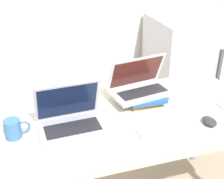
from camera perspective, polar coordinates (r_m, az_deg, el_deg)
The scene contains 8 objects.
desk at distance 1.75m, azimuth 1.34°, elevation -7.16°, with size 1.60×0.76×0.72m.
laptop_left at distance 1.63m, azimuth -7.58°, elevation -5.33°, with size 0.35×0.25×0.24m.
book_stack at distance 1.87m, azimuth 5.32°, elevation -1.21°, with size 0.22×0.26×0.05m.
laptop_on_books at distance 1.85m, azimuth 5.10°, elevation 0.78°, with size 0.39×0.27×0.21m.
wireless_keyboard at distance 1.64m, azimuth 9.91°, elevation -7.07°, with size 0.31×0.12×0.01m.
mouse at distance 1.73m, azimuth 17.37°, elevation -5.55°, with size 0.07×0.10×0.03m.
mug at distance 1.61m, azimuth -17.57°, elevation -6.85°, with size 0.13×0.08×0.10m.
mini_fridge at distance 2.91m, azimuth 12.65°, elevation 3.28°, with size 0.57×0.59×0.98m.
Camera 1 is at (-0.47, -0.98, 1.65)m, focal length 50.00 mm.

